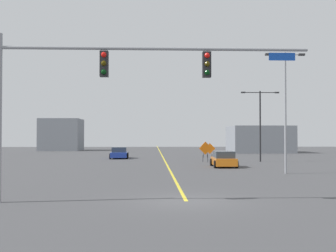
{
  "coord_description": "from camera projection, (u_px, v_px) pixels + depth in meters",
  "views": [
    {
      "loc": [
        -1.41,
        -17.22,
        2.66
      ],
      "look_at": [
        0.46,
        31.23,
        3.83
      ],
      "focal_mm": 45.13,
      "sensor_mm": 36.0,
      "label": 1
    }
  ],
  "objects": [
    {
      "name": "roadside_building_west",
      "position": [
        62.0,
        135.0,
        78.57
      ],
      "size": [
        7.21,
        7.32,
        5.87
      ],
      "color": "gray",
      "rests_on": "ground"
    },
    {
      "name": "construction_sign_left_shoulder",
      "position": [
        210.0,
        150.0,
        46.0
      ],
      "size": [
        1.19,
        0.06,
        1.9
      ],
      "color": "orange",
      "rests_on": "ground"
    },
    {
      "name": "car_blue_near",
      "position": [
        119.0,
        153.0,
        50.52
      ],
      "size": [
        2.23,
        4.55,
        1.35
      ],
      "color": "#1E389E",
      "rests_on": "ground"
    },
    {
      "name": "roadside_building_east",
      "position": [
        259.0,
        139.0,
        68.67
      ],
      "size": [
        9.64,
        8.35,
        4.3
      ],
      "color": "gray",
      "rests_on": "ground"
    },
    {
      "name": "construction_sign_right_lane",
      "position": [
        205.0,
        147.0,
        52.4
      ],
      "size": [
        1.17,
        0.24,
        1.99
      ],
      "color": "orange",
      "rests_on": "ground"
    },
    {
      "name": "street_lamp_near_right",
      "position": [
        285.0,
        103.0,
        30.06
      ],
      "size": [
        2.85,
        0.24,
        8.65
      ],
      "color": "gray",
      "rests_on": "ground"
    },
    {
      "name": "construction_sign_median_near",
      "position": [
        205.0,
        149.0,
        43.24
      ],
      "size": [
        1.29,
        0.13,
        2.04
      ],
      "color": "orange",
      "rests_on": "ground"
    },
    {
      "name": "car_orange_distant",
      "position": [
        224.0,
        159.0,
        36.46
      ],
      "size": [
        2.08,
        4.11,
        1.37
      ],
      "color": "orange",
      "rests_on": "ground"
    },
    {
      "name": "traffic_signal_assembly",
      "position": [
        106.0,
        77.0,
        17.18
      ],
      "size": [
        12.71,
        0.44,
        6.83
      ],
      "color": "gray",
      "rests_on": "ground"
    },
    {
      "name": "ground",
      "position": [
        186.0,
        201.0,
        17.2
      ],
      "size": [
        175.9,
        175.9,
        0.0
      ],
      "primitive_type": "plane",
      "color": "#444447"
    },
    {
      "name": "street_lamp_mid_left",
      "position": [
        260.0,
        119.0,
        44.0
      ],
      "size": [
        4.01,
        0.24,
        7.37
      ],
      "color": "black",
      "rests_on": "ground"
    },
    {
      "name": "road_centre_stripe",
      "position": [
        161.0,
        153.0,
        66.01
      ],
      "size": [
        0.16,
        97.72,
        0.01
      ],
      "color": "yellow",
      "rests_on": "ground"
    }
  ]
}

